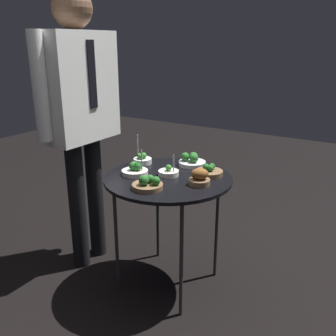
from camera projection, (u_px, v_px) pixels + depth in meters
ground_plane at (168, 281)px, 2.27m from camera, size 8.00×8.00×0.00m
serving_cart at (168, 184)px, 2.07m from camera, size 0.70×0.70×0.68m
bowl_broccoli_center at (169, 172)px, 2.06m from camera, size 0.11×0.11×0.12m
bowl_broccoli_front_left at (148, 184)px, 1.88m from camera, size 0.16×0.16×0.08m
bowl_broccoli_mid_right at (135, 170)px, 2.07m from camera, size 0.15×0.15×0.14m
bowl_roast_near_rim at (200, 178)px, 1.92m from camera, size 0.11×0.11×0.09m
bowl_broccoli_back_right at (192, 161)px, 2.23m from camera, size 0.16×0.16×0.08m
bowl_broccoli_front_center at (142, 159)px, 2.26m from camera, size 0.11×0.11×0.18m
bowl_broccoli_back_left at (209, 172)px, 2.07m from camera, size 0.15×0.15×0.07m
waiter_figure at (79, 101)px, 2.18m from camera, size 0.61×0.23×1.66m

